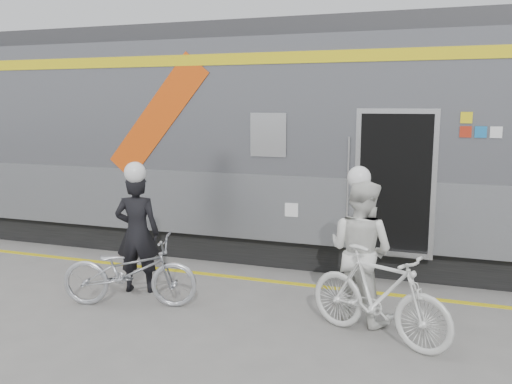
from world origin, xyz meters
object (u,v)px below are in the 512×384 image
at_px(bicycle_left, 130,271).
at_px(woman, 361,251).
at_px(man, 137,233).
at_px(bicycle_right, 379,295).

relative_size(bicycle_left, woman, 1.02).
bearing_deg(bicycle_left, man, 4.25).
bearing_deg(man, woman, 164.02).
xyz_separation_m(bicycle_left, bicycle_right, (3.34, -0.01, 0.07)).
height_order(bicycle_left, bicycle_right, bicycle_right).
xyz_separation_m(woman, bicycle_right, (0.30, -0.55, -0.36)).
bearing_deg(bicycle_right, woman, 52.38).
height_order(bicycle_left, woman, woman).
distance_m(man, bicycle_left, 0.71).
bearing_deg(woman, bicycle_left, 33.76).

